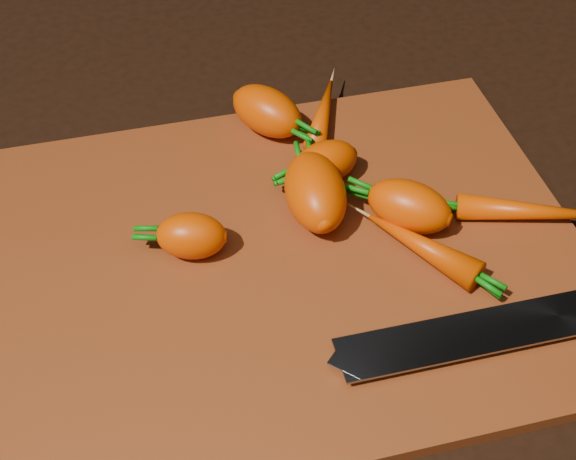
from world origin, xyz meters
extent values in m
cube|color=black|center=(0.00, 0.00, -0.01)|extent=(2.00, 2.00, 0.01)
cube|color=brown|center=(0.00, 0.00, 0.01)|extent=(0.50, 0.40, 0.01)
ellipsoid|color=#DB4100|center=(-0.08, 0.02, 0.03)|extent=(0.07, 0.06, 0.04)
ellipsoid|color=#DB4100|center=(0.02, 0.17, 0.03)|extent=(0.08, 0.09, 0.05)
ellipsoid|color=#DB4100|center=(0.03, 0.04, 0.04)|extent=(0.06, 0.09, 0.05)
ellipsoid|color=#DB4100|center=(0.05, 0.08, 0.03)|extent=(0.07, 0.05, 0.04)
ellipsoid|color=#DB4100|center=(0.11, 0.01, 0.03)|extent=(0.09, 0.08, 0.04)
ellipsoid|color=#DB4100|center=(0.07, 0.17, 0.02)|extent=(0.07, 0.11, 0.02)
ellipsoid|color=#DB4100|center=(0.22, -0.01, 0.02)|extent=(0.14, 0.07, 0.02)
ellipsoid|color=#DB4100|center=(0.10, -0.03, 0.03)|extent=(0.08, 0.10, 0.03)
cube|color=gray|center=(0.01, -0.12, 0.02)|extent=(0.22, 0.04, 0.00)
cube|color=gray|center=(0.12, -0.12, 0.02)|extent=(0.02, 0.03, 0.02)
cube|color=black|center=(0.19, -0.12, 0.02)|extent=(0.13, 0.02, 0.02)
cylinder|color=#B2B2B7|center=(0.18, -0.12, 0.03)|extent=(0.01, 0.01, 0.00)
camera|label=1|loc=(-0.11, -0.45, 0.52)|focal=50.00mm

